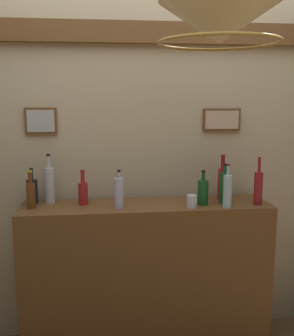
{
  "coord_description": "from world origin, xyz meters",
  "views": [
    {
      "loc": [
        -0.29,
        -1.72,
        1.71
      ],
      "look_at": [
        0.0,
        0.78,
        1.27
      ],
      "focal_mm": 43.1,
      "sensor_mm": 36.0,
      "label": 1
    }
  ],
  "objects_px": {
    "glass_tumbler_rocks": "(192,201)",
    "liquor_bottle_gin": "(258,187)",
    "liquor_bottle_whiskey": "(203,192)",
    "liquor_bottle_rye": "(83,192)",
    "liquor_bottle_vodka": "(225,187)",
    "liquor_bottle_sherry": "(119,193)",
    "liquor_bottle_mezcal": "(49,184)",
    "liquor_bottle_scotch": "(31,194)",
    "pendant_lamp": "(219,24)",
    "liquor_bottle_brandy": "(32,191)",
    "liquor_bottle_rum": "(222,182)",
    "liquor_bottle_tequila": "(228,190)"
  },
  "relations": [
    {
      "from": "liquor_bottle_sherry",
      "to": "liquor_bottle_brandy",
      "type": "height_order",
      "value": "liquor_bottle_sherry"
    },
    {
      "from": "liquor_bottle_sherry",
      "to": "pendant_lamp",
      "type": "bearing_deg",
      "value": -49.57
    },
    {
      "from": "liquor_bottle_whiskey",
      "to": "liquor_bottle_tequila",
      "type": "relative_size",
      "value": 0.81
    },
    {
      "from": "liquor_bottle_brandy",
      "to": "pendant_lamp",
      "type": "bearing_deg",
      "value": -35.06
    },
    {
      "from": "liquor_bottle_whiskey",
      "to": "liquor_bottle_mezcal",
      "type": "relative_size",
      "value": 0.7
    },
    {
      "from": "liquor_bottle_whiskey",
      "to": "liquor_bottle_rye",
      "type": "relative_size",
      "value": 0.99
    },
    {
      "from": "liquor_bottle_whiskey",
      "to": "liquor_bottle_brandy",
      "type": "bearing_deg",
      "value": 172.04
    },
    {
      "from": "liquor_bottle_sherry",
      "to": "liquor_bottle_scotch",
      "type": "bearing_deg",
      "value": 173.92
    },
    {
      "from": "liquor_bottle_vodka",
      "to": "liquor_bottle_gin",
      "type": "bearing_deg",
      "value": -15.76
    },
    {
      "from": "liquor_bottle_whiskey",
      "to": "liquor_bottle_gin",
      "type": "bearing_deg",
      "value": -5.73
    },
    {
      "from": "liquor_bottle_brandy",
      "to": "pendant_lamp",
      "type": "relative_size",
      "value": 0.4
    },
    {
      "from": "liquor_bottle_tequila",
      "to": "liquor_bottle_gin",
      "type": "height_order",
      "value": "liquor_bottle_gin"
    },
    {
      "from": "liquor_bottle_sherry",
      "to": "glass_tumbler_rocks",
      "type": "height_order",
      "value": "liquor_bottle_sherry"
    },
    {
      "from": "liquor_bottle_vodka",
      "to": "pendant_lamp",
      "type": "relative_size",
      "value": 0.45
    },
    {
      "from": "liquor_bottle_brandy",
      "to": "liquor_bottle_rye",
      "type": "bearing_deg",
      "value": -11.14
    },
    {
      "from": "liquor_bottle_rye",
      "to": "liquor_bottle_scotch",
      "type": "bearing_deg",
      "value": -170.48
    },
    {
      "from": "pendant_lamp",
      "to": "glass_tumbler_rocks",
      "type": "bearing_deg",
      "value": 90.05
    },
    {
      "from": "liquor_bottle_tequila",
      "to": "liquor_bottle_whiskey",
      "type": "bearing_deg",
      "value": 146.54
    },
    {
      "from": "liquor_bottle_mezcal",
      "to": "liquor_bottle_vodka",
      "type": "bearing_deg",
      "value": -7.32
    },
    {
      "from": "liquor_bottle_vodka",
      "to": "glass_tumbler_rocks",
      "type": "relative_size",
      "value": 3.25
    },
    {
      "from": "liquor_bottle_scotch",
      "to": "liquor_bottle_vodka",
      "type": "relative_size",
      "value": 0.91
    },
    {
      "from": "liquor_bottle_whiskey",
      "to": "liquor_bottle_tequila",
      "type": "distance_m",
      "value": 0.16
    },
    {
      "from": "liquor_bottle_scotch",
      "to": "pendant_lamp",
      "type": "xyz_separation_m",
      "value": [
        1.01,
        -0.6,
        0.94
      ]
    },
    {
      "from": "liquor_bottle_sherry",
      "to": "pendant_lamp",
      "type": "height_order",
      "value": "pendant_lamp"
    },
    {
      "from": "liquor_bottle_mezcal",
      "to": "liquor_bottle_whiskey",
      "type": "bearing_deg",
      "value": -9.66
    },
    {
      "from": "liquor_bottle_scotch",
      "to": "pendant_lamp",
      "type": "distance_m",
      "value": 1.5
    },
    {
      "from": "liquor_bottle_rye",
      "to": "liquor_bottle_tequila",
      "type": "height_order",
      "value": "liquor_bottle_tequila"
    },
    {
      "from": "liquor_bottle_whiskey",
      "to": "liquor_bottle_rum",
      "type": "distance_m",
      "value": 0.21
    },
    {
      "from": "liquor_bottle_gin",
      "to": "glass_tumbler_rocks",
      "type": "height_order",
      "value": "liquor_bottle_gin"
    },
    {
      "from": "liquor_bottle_brandy",
      "to": "liquor_bottle_tequila",
      "type": "xyz_separation_m",
      "value": [
        1.25,
        -0.24,
        0.03
      ]
    },
    {
      "from": "liquor_bottle_whiskey",
      "to": "liquor_bottle_rum",
      "type": "bearing_deg",
      "value": 37.67
    },
    {
      "from": "liquor_bottle_brandy",
      "to": "liquor_bottle_tequila",
      "type": "bearing_deg",
      "value": -11.11
    },
    {
      "from": "liquor_bottle_scotch",
      "to": "pendant_lamp",
      "type": "relative_size",
      "value": 0.41
    },
    {
      "from": "liquor_bottle_rye",
      "to": "pendant_lamp",
      "type": "distance_m",
      "value": 1.34
    },
    {
      "from": "liquor_bottle_rum",
      "to": "liquor_bottle_rye",
      "type": "height_order",
      "value": "liquor_bottle_rum"
    },
    {
      "from": "liquor_bottle_rum",
      "to": "liquor_bottle_sherry",
      "type": "height_order",
      "value": "liquor_bottle_rum"
    },
    {
      "from": "liquor_bottle_scotch",
      "to": "glass_tumbler_rocks",
      "type": "relative_size",
      "value": 2.97
    },
    {
      "from": "liquor_bottle_vodka",
      "to": "liquor_bottle_mezcal",
      "type": "relative_size",
      "value": 0.82
    },
    {
      "from": "glass_tumbler_rocks",
      "to": "liquor_bottle_gin",
      "type": "bearing_deg",
      "value": 4.04
    },
    {
      "from": "liquor_bottle_whiskey",
      "to": "liquor_bottle_mezcal",
      "type": "xyz_separation_m",
      "value": [
        -1.0,
        0.17,
        0.04
      ]
    },
    {
      "from": "liquor_bottle_vodka",
      "to": "pendant_lamp",
      "type": "xyz_separation_m",
      "value": [
        -0.24,
        -0.59,
        0.92
      ]
    },
    {
      "from": "liquor_bottle_rum",
      "to": "liquor_bottle_whiskey",
      "type": "bearing_deg",
      "value": -142.33
    },
    {
      "from": "glass_tumbler_rocks",
      "to": "liquor_bottle_vodka",
      "type": "bearing_deg",
      "value": 20.52
    },
    {
      "from": "liquor_bottle_brandy",
      "to": "liquor_bottle_tequila",
      "type": "height_order",
      "value": "liquor_bottle_tequila"
    },
    {
      "from": "liquor_bottle_scotch",
      "to": "pendant_lamp",
      "type": "height_order",
      "value": "pendant_lamp"
    },
    {
      "from": "liquor_bottle_gin",
      "to": "pendant_lamp",
      "type": "xyz_separation_m",
      "value": [
        -0.45,
        -0.53,
        0.92
      ]
    },
    {
      "from": "liquor_bottle_whiskey",
      "to": "liquor_bottle_mezcal",
      "type": "distance_m",
      "value": 1.02
    },
    {
      "from": "liquor_bottle_whiskey",
      "to": "liquor_bottle_vodka",
      "type": "distance_m",
      "value": 0.16
    },
    {
      "from": "liquor_bottle_tequila",
      "to": "pendant_lamp",
      "type": "xyz_separation_m",
      "value": [
        -0.22,
        -0.47,
        0.92
      ]
    },
    {
      "from": "liquor_bottle_scotch",
      "to": "liquor_bottle_rye",
      "type": "bearing_deg",
      "value": 9.52
    }
  ]
}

